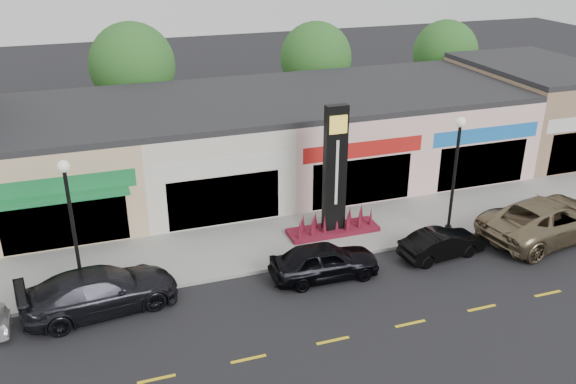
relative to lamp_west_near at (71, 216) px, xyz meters
name	(u,v)px	position (x,y,z in m)	size (l,w,h in m)	color
ground	(303,295)	(8.00, -2.50, -3.48)	(120.00, 120.00, 0.00)	black
sidewalk	(270,242)	(8.00, 1.85, -3.40)	(52.00, 4.30, 0.15)	gray
curb	(286,266)	(8.00, -0.40, -3.40)	(52.00, 0.20, 0.15)	gray
shop_beige	(61,161)	(-0.50, 8.96, -1.08)	(7.00, 10.85, 4.80)	tan
shop_cream	(202,146)	(6.50, 8.97, -1.08)	(7.00, 10.01, 4.80)	beige
shop_pink_w	(325,133)	(13.50, 8.97, -1.08)	(7.00, 10.01, 4.80)	beige
shop_pink_e	(434,121)	(20.50, 8.97, -1.08)	(7.00, 10.01, 4.80)	beige
shop_tan	(533,106)	(27.50, 8.98, -0.83)	(7.00, 10.01, 5.30)	#967357
tree_rear_west	(132,65)	(4.00, 17.00, 1.74)	(5.20, 5.20, 7.83)	#382619
tree_rear_mid	(316,58)	(16.00, 17.00, 1.41)	(4.80, 4.80, 7.29)	#382619
tree_rear_east	(445,52)	(26.00, 17.00, 1.15)	(4.60, 4.60, 6.94)	#382619
lamp_west_near	(71,216)	(0.00, 0.00, 0.00)	(0.44, 0.44, 5.47)	black
lamp_east_near	(456,164)	(16.00, 0.00, 0.00)	(0.44, 0.44, 5.47)	black
pylon_sign	(334,190)	(11.00, 1.70, -1.20)	(4.20, 1.30, 6.00)	#510D1B
car_dark_sedan	(100,291)	(0.63, -1.04, -2.66)	(5.61, 2.28, 1.63)	black
car_black_sedan	(324,261)	(9.25, -1.58, -2.73)	(4.40, 1.77, 1.50)	black
car_black_conv	(442,244)	(14.61, -1.64, -2.86)	(3.74, 1.30, 1.23)	black
car_gold_suv	(549,219)	(20.10, -1.66, -2.55)	(6.65, 3.07, 1.85)	#7E6E50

